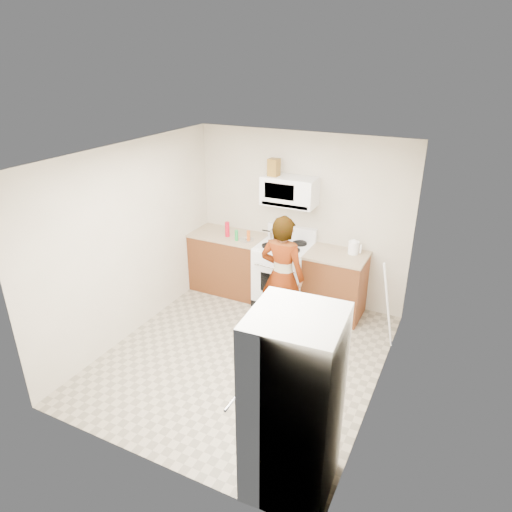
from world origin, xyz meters
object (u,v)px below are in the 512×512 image
Objects in this scene: microwave at (290,191)px; fridge at (293,406)px; gas_range at (284,273)px; person at (282,277)px; saucepan at (278,235)px; kettle at (354,248)px.

microwave is 3.43m from fridge.
microwave reaches higher than gas_range.
person is at bearing -71.92° from microwave.
fridge is 3.37m from saucepan.
person is at bearing -62.68° from saucepan.
fridge is at bearing -65.81° from gas_range.
person is 1.13m from kettle.
gas_range is 0.56m from saucepan.
fridge is at bearing -66.71° from microwave.
gas_range is 1.11m from kettle.
gas_range is 1.49× the size of microwave.
saucepan is (-1.12, -0.02, -0.01)m from kettle.
saucepan is at bearing -171.38° from microwave.
gas_range is 0.66× the size of fridge.
fridge is at bearing -64.10° from saucepan.
saucepan is (-1.47, 3.03, 0.17)m from fridge.
microwave is 1.18m from kettle.
kettle is at bearing -126.17° from person.
microwave is 3.32× the size of saucepan.
kettle is (0.97, 0.13, 0.54)m from gas_range.
microwave reaches higher than kettle.
fridge is 3.07m from kettle.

